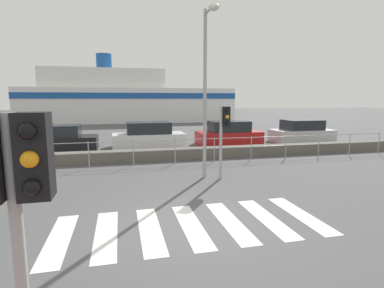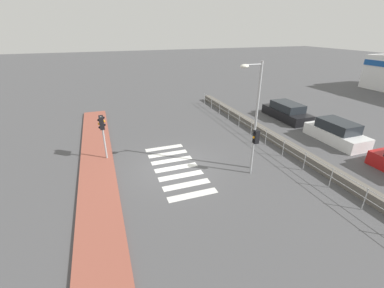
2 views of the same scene
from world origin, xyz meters
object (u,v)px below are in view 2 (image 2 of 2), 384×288
object	(u,v)px
streetlamp	(254,106)
parked_car_black	(287,112)
traffic_light_near	(102,126)
traffic_light_far	(255,142)
parked_car_white	(336,133)

from	to	relation	value
streetlamp	parked_car_black	bearing A→B (deg)	130.09
streetlamp	parked_car_black	xyz separation A→B (m)	(-6.34, 7.53, -2.96)
traffic_light_near	streetlamp	world-z (taller)	streetlamp
traffic_light_far	streetlamp	distance (m)	1.81
traffic_light_near	traffic_light_far	xyz separation A→B (m)	(4.27, 7.07, -0.25)
traffic_light_near	parked_car_white	world-z (taller)	traffic_light_near
traffic_light_near	parked_car_black	distance (m)	15.03
streetlamp	parked_car_black	world-z (taller)	streetlamp
parked_car_white	traffic_light_far	bearing A→B (deg)	-76.47
traffic_light_far	parked_car_black	world-z (taller)	traffic_light_far
traffic_light_far	parked_car_black	xyz separation A→B (m)	(-6.93, 7.64, -1.26)
streetlamp	parked_car_white	xyz separation A→B (m)	(-1.25, 7.53, -2.93)
traffic_light_near	traffic_light_far	size ratio (longest dim) A/B	1.06
traffic_light_far	parked_car_white	size ratio (longest dim) A/B	0.61
parked_car_white	streetlamp	bearing A→B (deg)	-80.60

